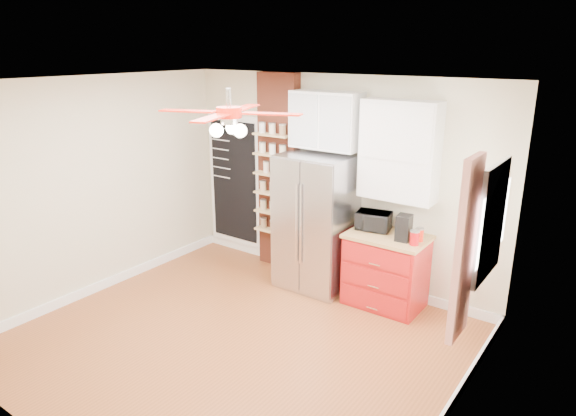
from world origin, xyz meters
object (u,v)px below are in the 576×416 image
Objects in this scene: red_cabinet at (386,270)px; ceiling_fan at (229,113)px; fridge at (316,222)px; pantry_jar_oats at (266,167)px; canister_left at (414,238)px; coffee_maker at (404,228)px; toaster_oven at (374,221)px.

red_cabinet is 2.75m from ceiling_fan.
pantry_jar_oats is at bearing 170.36° from fridge.
fridge reaches higher than red_cabinet.
red_cabinet is at bearing 162.23° from canister_left.
red_cabinet is 6.08× the size of canister_left.
pantry_jar_oats is at bearing 176.80° from red_cabinet.
coffee_maker is (1.18, -0.00, 0.18)m from fridge.
coffee_maker is (1.13, 1.63, -1.37)m from ceiling_fan.
red_cabinet is 3.12× the size of coffee_maker.
toaster_oven is (0.74, 0.12, 0.14)m from fridge.
ceiling_fan is at bearing -129.56° from canister_left.
toaster_oven is 2.81× the size of pantry_jar_oats.
toaster_oven is at bearing 9.39° from fridge.
red_cabinet is 0.67× the size of ceiling_fan.
fridge is 1.86× the size of red_cabinet.
red_cabinet is 2.33× the size of toaster_oven.
toaster_oven is (-0.23, 0.07, 0.56)m from red_cabinet.
canister_left is at bearing -2.93° from fridge.
ceiling_fan is (-0.92, -1.68, 1.97)m from red_cabinet.
red_cabinet is (0.97, 0.05, -0.42)m from fridge.
toaster_oven is 2.60× the size of canister_left.
fridge is at bearing 91.76° from ceiling_fan.
coffee_maker is at bearing -14.15° from red_cabinet.
red_cabinet is 0.65m from canister_left.
toaster_oven is (0.69, 1.75, -1.41)m from ceiling_fan.
toaster_oven is 1.34× the size of coffee_maker.
fridge reaches higher than toaster_oven.
ceiling_fan reaches higher than fridge.
fridge is 0.76m from toaster_oven.
coffee_maker is (0.21, -0.05, 0.60)m from red_cabinet.
pantry_jar_oats is (-1.88, 0.11, 0.99)m from red_cabinet.
canister_left is 1.08× the size of pantry_jar_oats.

